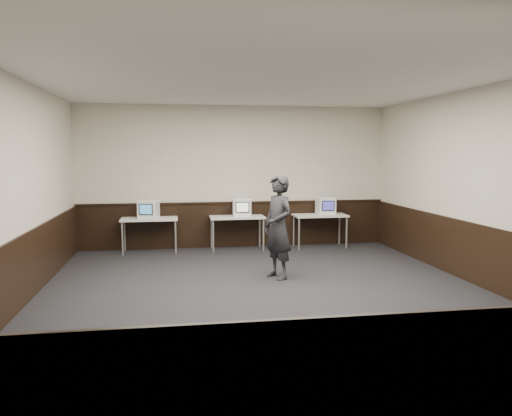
{
  "coord_description": "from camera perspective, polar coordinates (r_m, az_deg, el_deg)",
  "views": [
    {
      "loc": [
        -1.36,
        -7.24,
        2.14
      ],
      "look_at": [
        0.1,
        1.6,
        1.15
      ],
      "focal_mm": 35.0,
      "sensor_mm": 36.0,
      "label": 1
    }
  ],
  "objects": [
    {
      "name": "wainscot_rail",
      "position": [
        11.34,
        -2.41,
        0.63
      ],
      "size": [
        6.98,
        0.06,
        0.04
      ],
      "primitive_type": "cube",
      "color": "black",
      "rests_on": "wainscot_back"
    },
    {
      "name": "desk_right",
      "position": [
        11.42,
        7.32,
        -1.1
      ],
      "size": [
        1.2,
        0.6,
        0.75
      ],
      "color": "silver",
      "rests_on": "ground"
    },
    {
      "name": "emac_center",
      "position": [
        11.02,
        -1.64,
        0.09
      ],
      "size": [
        0.42,
        0.45,
        0.39
      ],
      "rotation": [
        0.0,
        0.0,
        -0.06
      ],
      "color": "white",
      "rests_on": "desk_center"
    },
    {
      "name": "wainscot_front",
      "position": [
        3.9,
        12.69,
        -18.77
      ],
      "size": [
        6.98,
        0.04,
        1.0
      ],
      "primitive_type": "cube",
      "color": "black",
      "rests_on": "front_wall"
    },
    {
      "name": "desk_left",
      "position": [
        10.96,
        -12.09,
        -1.5
      ],
      "size": [
        1.2,
        0.6,
        0.75
      ],
      "color": "silver",
      "rests_on": "ground"
    },
    {
      "name": "left_wall",
      "position": [
        7.57,
        -25.74,
        1.58
      ],
      "size": [
        0.0,
        8.0,
        8.0
      ],
      "primitive_type": "plane",
      "rotation": [
        1.57,
        0.0,
        1.57
      ],
      "color": "beige",
      "rests_on": "ground"
    },
    {
      "name": "back_wall",
      "position": [
        11.34,
        -2.45,
        3.57
      ],
      "size": [
        7.0,
        0.0,
        7.0
      ],
      "primitive_type": "plane",
      "rotation": [
        1.57,
        0.0,
        0.0
      ],
      "color": "beige",
      "rests_on": "ground"
    },
    {
      "name": "floor",
      "position": [
        7.68,
        1.25,
        -9.89
      ],
      "size": [
        8.0,
        8.0,
        0.0
      ],
      "primitive_type": "plane",
      "color": "black",
      "rests_on": "ground"
    },
    {
      "name": "wainscot_back",
      "position": [
        11.43,
        -2.42,
        -1.95
      ],
      "size": [
        6.98,
        0.04,
        1.0
      ],
      "primitive_type": "cube",
      "color": "black",
      "rests_on": "back_wall"
    },
    {
      "name": "emac_right",
      "position": [
        11.47,
        7.95,
        0.26
      ],
      "size": [
        0.39,
        0.42,
        0.39
      ],
      "rotation": [
        0.0,
        0.0,
        -0.0
      ],
      "color": "white",
      "rests_on": "desk_right"
    },
    {
      "name": "ceiling",
      "position": [
        7.45,
        1.31,
        14.48
      ],
      "size": [
        8.0,
        8.0,
        0.0
      ],
      "primitive_type": "plane",
      "rotation": [
        3.14,
        0.0,
        0.0
      ],
      "color": "white",
      "rests_on": "back_wall"
    },
    {
      "name": "emac_left",
      "position": [
        10.88,
        -12.18,
        -0.13
      ],
      "size": [
        0.47,
        0.49,
        0.39
      ],
      "rotation": [
        0.0,
        0.0,
        -0.23
      ],
      "color": "white",
      "rests_on": "desk_left"
    },
    {
      "name": "right_wall",
      "position": [
        8.74,
        24.48,
        2.19
      ],
      "size": [
        0.0,
        8.0,
        8.0
      ],
      "primitive_type": "plane",
      "rotation": [
        1.57,
        0.0,
        -1.57
      ],
      "color": "beige",
      "rests_on": "ground"
    },
    {
      "name": "person",
      "position": [
        8.51,
        2.55,
        -2.17
      ],
      "size": [
        0.66,
        0.77,
        1.77
      ],
      "primitive_type": "imported",
      "rotation": [
        0.0,
        0.0,
        -1.14
      ],
      "color": "black",
      "rests_on": "ground"
    },
    {
      "name": "front_wall",
      "position": [
        3.56,
        13.24,
        -2.63
      ],
      "size": [
        7.0,
        0.0,
        7.0
      ],
      "primitive_type": "plane",
      "rotation": [
        -1.57,
        0.0,
        0.0
      ],
      "color": "beige",
      "rests_on": "ground"
    },
    {
      "name": "wainscot_left",
      "position": [
        7.73,
        -25.21,
        -6.57
      ],
      "size": [
        0.04,
        7.98,
        1.0
      ],
      "primitive_type": "cube",
      "color": "black",
      "rests_on": "left_wall"
    },
    {
      "name": "desk_center",
      "position": [
        11.03,
        -2.18,
        -1.31
      ],
      "size": [
        1.2,
        0.6,
        0.75
      ],
      "color": "silver",
      "rests_on": "ground"
    },
    {
      "name": "wainscot_right",
      "position": [
        8.87,
        24.04,
        -4.91
      ],
      "size": [
        0.04,
        7.98,
        1.0
      ],
      "primitive_type": "cube",
      "color": "black",
      "rests_on": "right_wall"
    }
  ]
}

